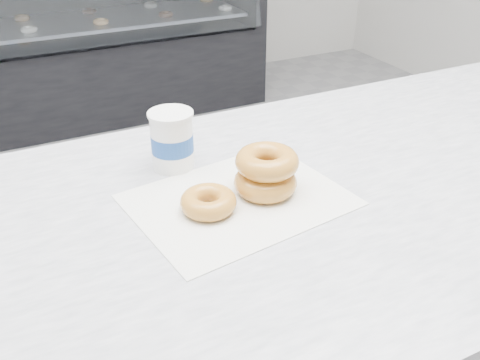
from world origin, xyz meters
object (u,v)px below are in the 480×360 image
object	(u,v)px
display_case	(63,38)
donut_stack	(266,172)
coffee_cup	(172,140)
donut_single	(208,202)

from	to	relation	value
display_case	donut_stack	bearing A→B (deg)	-91.94
donut_stack	coffee_cup	world-z (taller)	coffee_cup
donut_single	donut_stack	xyz separation A→B (m)	(0.11, 0.01, 0.02)
display_case	coffee_cup	world-z (taller)	display_case
display_case	donut_single	bearing A→B (deg)	-94.26
donut_single	coffee_cup	xyz separation A→B (m)	(0.00, 0.16, 0.04)
donut_single	coffee_cup	bearing A→B (deg)	89.36
donut_single	donut_stack	bearing A→B (deg)	5.90
coffee_cup	display_case	bearing A→B (deg)	92.43
coffee_cup	donut_single	bearing A→B (deg)	-83.71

